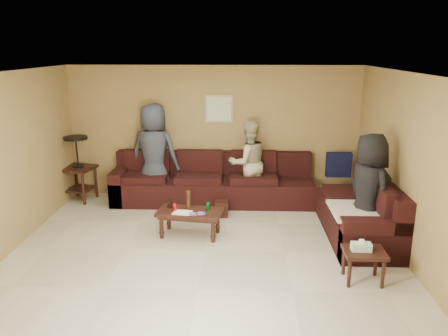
% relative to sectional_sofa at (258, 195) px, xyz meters
% --- Properties ---
extents(room, '(5.60, 5.50, 2.50)m').
position_rel_sectional_sofa_xyz_m(room, '(-0.81, -1.52, 1.34)').
color(room, beige).
rests_on(room, ground).
extents(sectional_sofa, '(4.65, 2.90, 0.97)m').
position_rel_sectional_sofa_xyz_m(sectional_sofa, '(0.00, 0.00, 0.00)').
color(sectional_sofa, black).
rests_on(sectional_sofa, ground).
extents(coffee_table, '(1.04, 0.63, 0.69)m').
position_rel_sectional_sofa_xyz_m(coffee_table, '(-1.08, -0.98, 0.02)').
color(coffee_table, black).
rests_on(coffee_table, ground).
extents(end_table_left, '(0.65, 0.65, 1.23)m').
position_rel_sectional_sofa_xyz_m(end_table_left, '(-3.35, 0.57, 0.32)').
color(end_table_left, black).
rests_on(end_table_left, ground).
extents(side_table_right, '(0.51, 0.42, 0.56)m').
position_rel_sectional_sofa_xyz_m(side_table_right, '(1.21, -2.28, 0.04)').
color(side_table_right, black).
rests_on(side_table_right, ground).
extents(waste_bin, '(0.22, 0.22, 0.27)m').
position_rel_sectional_sofa_xyz_m(waste_bin, '(-0.62, -0.17, -0.19)').
color(waste_bin, black).
rests_on(waste_bin, ground).
extents(wall_art, '(0.52, 0.04, 0.52)m').
position_rel_sectional_sofa_xyz_m(wall_art, '(-0.71, 0.96, 1.37)').
color(wall_art, tan).
rests_on(wall_art, ground).
extents(person_left, '(1.01, 0.77, 1.85)m').
position_rel_sectional_sofa_xyz_m(person_left, '(-1.89, 0.55, 0.60)').
color(person_left, '#2F3541').
rests_on(person_left, ground).
extents(person_middle, '(0.92, 0.82, 1.56)m').
position_rel_sectional_sofa_xyz_m(person_middle, '(-0.16, 0.51, 0.45)').
color(person_middle, '#B5AE87').
rests_on(person_middle, ground).
extents(person_right, '(0.79, 0.96, 1.68)m').
position_rel_sectional_sofa_xyz_m(person_right, '(1.52, -1.24, 0.51)').
color(person_right, black).
rests_on(person_right, ground).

